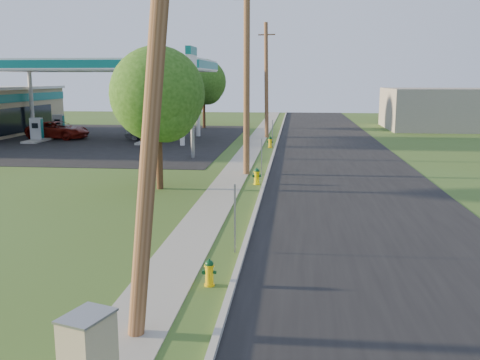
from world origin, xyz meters
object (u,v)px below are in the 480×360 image
Objects in this scene: utility_pole_near at (154,85)px; car_silver at (151,131)px; fuel_pump_ne at (148,134)px; price_pylon at (192,70)px; fuel_pump_nw at (37,133)px; fuel_pump_sw at (59,128)px; utility_cabinet at (88,356)px; car_red at (58,130)px; tree_lot at (204,84)px; utility_pole_far at (266,80)px; hydrant_mid at (257,176)px; tree_verge at (159,98)px; hydrant_near at (209,273)px; fuel_pump_se at (161,129)px; utility_pole_mid at (247,78)px.

car_silver is (-9.24, 33.25, -4.09)m from utility_pole_near.
fuel_pump_ne is 10.17m from price_pylon.
fuel_pump_nw is 0.76× the size of car_silver.
fuel_pump_ne and fuel_pump_sw have the same top height.
fuel_pump_nw is at bearing 117.61° from utility_cabinet.
tree_lot is at bearing -31.53° from car_red.
utility_cabinet is (-0.60, -38.08, -4.11)m from utility_pole_far.
price_pylon is (14.00, -11.50, 4.71)m from fuel_pump_sw.
tree_verge is at bearing -160.05° from hydrant_mid.
tree_lot is 42.63m from hydrant_near.
utility_cabinet is (17.30, -33.08, -0.03)m from fuel_pump_nw.
fuel_pump_se is at bearing 90.00° from fuel_pump_ne.
fuel_pump_nw and fuel_pump_se have the same top height.
hydrant_near is (7.22, -41.81, -4.12)m from tree_lot.
utility_pole_mid reaches higher than utility_pole_near.
fuel_pump_nw reaches higher than hydrant_mid.
car_red is at bearing 143.68° from price_pylon.
hydrant_mid is at bearing -123.50° from car_red.
fuel_pump_se is at bearing 104.38° from tree_verge.
utility_cabinet is (3.30, -25.58, -4.74)m from price_pylon.
tree_verge is 24.04m from car_red.
tree_verge is 7.81× the size of hydrant_mid.
price_pylon is at bearing 92.59° from tree_verge.
fuel_pump_sw reaches higher than utility_cabinet.
utility_pole_near is 2.96× the size of fuel_pump_ne.
price_pylon is at bearing 119.52° from hydrant_mid.
utility_pole_far is 10.79m from tree_lot.
utility_pole_far is 17.86m from car_red.
fuel_pump_ne is (-8.90, 31.00, -4.08)m from utility_pole_near.
car_silver is (-8.64, 35.33, 0.02)m from utility_cabinet.
utility_pole_mid is at bearing -54.66° from price_pylon.
fuel_pump_se is 33.71m from hydrant_near.
utility_pole_near is 36.34m from fuel_pump_se.
fuel_pump_sw is at bearing 136.48° from utility_pole_mid.
fuel_pump_nw is 16.57m from price_pylon.
hydrant_near is (18.42, -28.36, -0.39)m from fuel_pump_nw.
price_pylon is (14.00, -7.50, 4.71)m from fuel_pump_nw.
fuel_pump_nw is at bearing 151.82° from price_pylon.
utility_pole_near is 0.97× the size of utility_pole_mid.
fuel_pump_ne is 34.11m from utility_cabinet.
utility_pole_near is at bearing -81.44° from tree_lot.
car_red is (-17.90, 17.94, 0.33)m from hydrant_mid.
car_red is at bearing 115.12° from utility_cabinet.
utility_pole_near is at bearing -90.00° from utility_pole_mid.
utility_pole_mid is 3.06× the size of fuel_pump_ne.
tree_verge is (14.44, -21.21, 3.36)m from fuel_pump_sw.
fuel_pump_se is 2.33× the size of utility_cabinet.
tree_verge is at bearing -50.00° from fuel_pump_nw.
fuel_pump_sw reaches higher than hydrant_near.
utility_pole_near is 44.95m from tree_lot.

